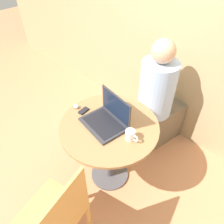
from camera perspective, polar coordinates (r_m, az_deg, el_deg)
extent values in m
plane|color=tan|center=(2.37, -0.59, -15.87)|extent=(12.00, 12.00, 0.00)
cube|color=tan|center=(2.23, 19.82, 21.22)|extent=(7.00, 0.05, 2.60)
cylinder|color=#4C4C51|center=(2.37, -0.59, -15.75)|extent=(0.38, 0.38, 0.02)
cylinder|color=#4C4C51|center=(2.08, -0.66, -10.54)|extent=(0.09, 0.09, 0.69)
cylinder|color=olive|center=(1.81, -0.74, -3.66)|extent=(0.83, 0.83, 0.02)
cube|color=#2D2D33|center=(1.79, -2.31, -3.18)|extent=(0.39, 0.31, 0.02)
cube|color=black|center=(1.78, -2.32, -2.92)|extent=(0.34, 0.25, 0.00)
cube|color=#2D2D33|center=(1.76, 1.02, 1.52)|extent=(0.35, 0.06, 0.23)
cube|color=#141E33|center=(1.76, 0.86, 1.44)|extent=(0.32, 0.05, 0.20)
cube|color=black|center=(1.93, -7.42, 0.33)|extent=(0.06, 0.10, 0.02)
ellipsoid|color=#B2B2B7|center=(1.97, -9.38, 1.47)|extent=(0.06, 0.04, 0.04)
cylinder|color=white|center=(1.67, 4.76, -5.95)|extent=(0.08, 0.08, 0.08)
torus|color=white|center=(1.65, 6.09, -6.86)|extent=(0.06, 0.01, 0.06)
cylinder|color=tan|center=(2.09, -14.63, -20.25)|extent=(0.04, 0.04, 0.41)
cylinder|color=tan|center=(1.96, -6.07, -25.50)|extent=(0.04, 0.04, 0.41)
cube|color=tan|center=(1.78, -15.39, -24.04)|extent=(0.49, 0.49, 0.02)
cube|color=tan|center=(1.49, -11.35, -24.10)|extent=(0.11, 0.36, 0.48)
cube|color=brown|center=(2.60, 12.06, -2.43)|extent=(0.41, 0.54, 0.46)
cylinder|color=#9EBCE5|center=(2.20, 11.70, 5.95)|extent=(0.35, 0.35, 0.58)
sphere|color=tan|center=(1.99, 13.30, 15.19)|extent=(0.22, 0.22, 0.22)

